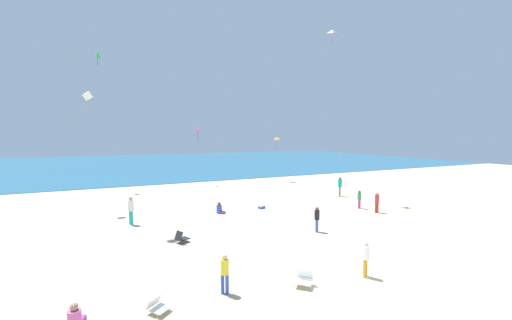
# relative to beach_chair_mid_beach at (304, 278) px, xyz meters

# --- Properties ---
(ground_plane) EXTENTS (120.00, 120.00, 0.00)m
(ground_plane) POSITION_rel_beach_chair_mid_beach_xyz_m (1.83, 9.45, -0.28)
(ground_plane) COLOR #C6B58C
(ocean_water) EXTENTS (120.00, 60.00, 0.05)m
(ocean_water) POSITION_rel_beach_chair_mid_beach_xyz_m (1.83, 56.25, -0.25)
(ocean_water) COLOR #236084
(ocean_water) RESTS_ON ground_plane
(beach_chair_mid_beach) EXTENTS (0.82, 0.82, 0.58)m
(beach_chair_mid_beach) POSITION_rel_beach_chair_mid_beach_xyz_m (0.00, 0.00, 0.00)
(beach_chair_mid_beach) COLOR white
(beach_chair_mid_beach) RESTS_ON ground_plane
(beach_chair_far_right) EXTENTS (0.80, 0.73, 0.62)m
(beach_chair_far_right) POSITION_rel_beach_chair_mid_beach_xyz_m (-3.14, 6.40, 0.01)
(beach_chair_far_right) COLOR black
(beach_chair_far_right) RESTS_ON ground_plane
(beach_chair_far_left) EXTENTS (0.77, 0.78, 0.49)m
(beach_chair_far_left) POSITION_rel_beach_chair_mid_beach_xyz_m (-5.03, 0.52, -0.06)
(beach_chair_far_left) COLOR white
(beach_chair_far_left) RESTS_ON ground_plane
(cooler_box) EXTENTS (0.58, 0.45, 0.22)m
(cooler_box) POSITION_rel_beach_chair_mid_beach_xyz_m (3.83, 11.27, -0.16)
(cooler_box) COLOR #2D56B7
(cooler_box) RESTS_ON ground_plane
(person_0) EXTENTS (0.32, 0.32, 1.38)m
(person_0) POSITION_rel_beach_chair_mid_beach_xyz_m (10.50, 8.17, 0.52)
(person_0) COLOR #D8599E
(person_0) RESTS_ON ground_plane
(person_1) EXTENTS (0.49, 0.67, 0.76)m
(person_1) POSITION_rel_beach_chair_mid_beach_xyz_m (-7.24, 0.71, 0.00)
(person_1) COLOR #D8599E
(person_1) RESTS_ON ground_plane
(person_2) EXTENTS (0.45, 0.45, 1.76)m
(person_2) POSITION_rel_beach_chair_mid_beach_xyz_m (-5.30, 10.91, 0.74)
(person_2) COLOR #19ADB2
(person_2) RESTS_ON ground_plane
(person_3) EXTENTS (0.39, 0.39, 1.43)m
(person_3) POSITION_rel_beach_chair_mid_beach_xyz_m (2.55, -0.41, 0.55)
(person_3) COLOR orange
(person_3) RESTS_ON ground_plane
(person_4) EXTENTS (0.37, 0.37, 1.44)m
(person_4) POSITION_rel_beach_chair_mid_beach_xyz_m (4.20, 4.92, 0.56)
(person_4) COLOR blue
(person_4) RESTS_ON ground_plane
(person_5) EXTENTS (0.32, 0.32, 1.49)m
(person_5) POSITION_rel_beach_chair_mid_beach_xyz_m (10.71, 6.69, 0.59)
(person_5) COLOR red
(person_5) RESTS_ON ground_plane
(person_6) EXTENTS (0.66, 0.71, 0.81)m
(person_6) POSITION_rel_beach_chair_mid_beach_xyz_m (0.51, 11.25, 0.02)
(person_6) COLOR blue
(person_6) RESTS_ON ground_plane
(person_7) EXTENTS (0.37, 0.37, 1.40)m
(person_7) POSITION_rel_beach_chair_mid_beach_xyz_m (-2.78, 0.70, 0.53)
(person_7) COLOR blue
(person_7) RESTS_ON ground_plane
(person_8) EXTENTS (0.49, 0.49, 1.76)m
(person_8) POSITION_rel_beach_chair_mid_beach_xyz_m (12.29, 12.44, 0.74)
(person_8) COLOR green
(person_8) RESTS_ON ground_plane
(kite_pink) EXTENTS (0.79, 0.76, 1.31)m
(kite_pink) POSITION_rel_beach_chair_mid_beach_xyz_m (10.67, 11.89, 13.87)
(kite_pink) COLOR pink
(kite_white) EXTENTS (0.67, 0.38, 1.51)m
(kite_white) POSITION_rel_beach_chair_mid_beach_xyz_m (-7.69, 15.92, 7.96)
(kite_white) COLOR white
(kite_green) EXTENTS (0.75, 0.76, 1.37)m
(kite_green) POSITION_rel_beach_chair_mid_beach_xyz_m (-7.33, 25.96, 13.28)
(kite_green) COLOR green
(kite_magenta) EXTENTS (0.73, 0.80, 1.76)m
(kite_magenta) POSITION_rel_beach_chair_mid_beach_xyz_m (2.46, 24.87, 6.03)
(kite_magenta) COLOR #DB3DA8
(kite_orange) EXTENTS (0.76, 0.91, 1.64)m
(kite_orange) POSITION_rel_beach_chair_mid_beach_xyz_m (11.65, 23.23, 4.93)
(kite_orange) COLOR orange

